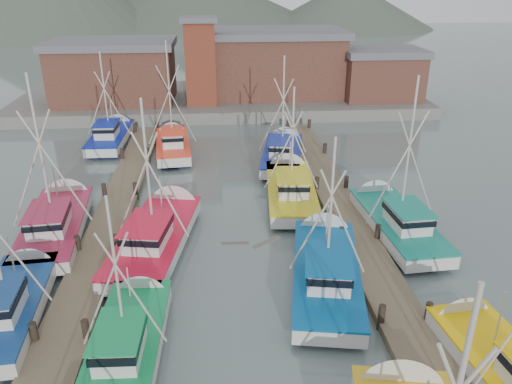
{
  "coord_description": "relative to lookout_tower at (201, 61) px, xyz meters",
  "views": [
    {
      "loc": [
        -0.54,
        -18.34,
        13.75
      ],
      "look_at": [
        1.48,
        6.75,
        2.6
      ],
      "focal_mm": 35.0,
      "sensor_mm": 36.0,
      "label": 1
    }
  ],
  "objects": [
    {
      "name": "dock_right",
      "position": [
        9.0,
        -28.96,
        -5.34
      ],
      "size": [
        2.3,
        46.0,
        1.5
      ],
      "color": "brown",
      "rests_on": "ground"
    },
    {
      "name": "lookout_tower",
      "position": [
        0.0,
        0.0,
        0.0
      ],
      "size": [
        3.6,
        3.6,
        8.5
      ],
      "color": "maroon",
      "rests_on": "quay"
    },
    {
      "name": "gull_near",
      "position": [
        2.22,
        -40.26,
        1.84
      ],
      "size": [
        1.54,
        0.66,
        0.24
      ],
      "rotation": [
        0.0,
        0.0,
        0.37
      ],
      "color": "gray",
      "rests_on": "ground"
    },
    {
      "name": "boat_6",
      "position": [
        -7.55,
        -32.82,
        -4.87
      ],
      "size": [
        3.58,
        8.38,
        8.86
      ],
      "rotation": [
        0.0,
        0.0,
        0.08
      ],
      "color": "black",
      "rests_on": "ground"
    },
    {
      "name": "shed_left",
      "position": [
        -9.0,
        2.0,
        -1.21
      ],
      "size": [
        12.72,
        8.48,
        6.2
      ],
      "color": "brown",
      "rests_on": "quay"
    },
    {
      "name": "boat_12",
      "position": [
        -2.24,
        -11.7,
        -4.87
      ],
      "size": [
        3.81,
        8.57,
        9.72
      ],
      "rotation": [
        0.0,
        0.0,
        0.1
      ],
      "color": "black",
      "rests_on": "ground"
    },
    {
      "name": "dock_left",
      "position": [
        -5.0,
        -28.96,
        -5.34
      ],
      "size": [
        2.3,
        46.0,
        1.5
      ],
      "color": "brown",
      "rests_on": "ground"
    },
    {
      "name": "gull_far",
      "position": [
        4.75,
        -27.63,
        1.05
      ],
      "size": [
        1.47,
        0.65,
        0.24
      ],
      "rotation": [
        0.0,
        0.0,
        -0.65
      ],
      "color": "gray",
      "rests_on": "ground"
    },
    {
      "name": "boat_8",
      "position": [
        -1.94,
        -27.12,
        -4.87
      ],
      "size": [
        4.71,
        10.4,
        9.26
      ],
      "rotation": [
        0.0,
        0.0,
        -0.17
      ],
      "color": "black",
      "rests_on": "ground"
    },
    {
      "name": "boat_11",
      "position": [
        11.39,
        -26.59,
        -4.87
      ],
      "size": [
        3.98,
        9.26,
        9.87
      ],
      "rotation": [
        0.0,
        0.0,
        0.07
      ],
      "color": "black",
      "rests_on": "ground"
    },
    {
      "name": "boat_4",
      "position": [
        -2.2,
        -35.6,
        -4.87
      ],
      "size": [
        3.11,
        8.25,
        7.71
      ],
      "rotation": [
        0.0,
        0.0,
        -0.04
      ],
      "color": "black",
      "rests_on": "ground"
    },
    {
      "name": "distant_hills",
      "position": [
        -10.76,
        89.59,
        -5.55
      ],
      "size": [
        175.0,
        140.0,
        42.0
      ],
      "color": "#485345",
      "rests_on": "ground"
    },
    {
      "name": "boat_14",
      "position": [
        -7.72,
        -8.9,
        -4.87
      ],
      "size": [
        3.55,
        8.74,
        8.62
      ],
      "rotation": [
        0.0,
        0.0,
        -0.02
      ],
      "color": "black",
      "rests_on": "ground"
    },
    {
      "name": "boat_5",
      "position": [
        6.45,
        -31.22,
        -4.87
      ],
      "size": [
        4.61,
        10.06,
        8.38
      ],
      "rotation": [
        0.0,
        0.0,
        -0.18
      ],
      "color": "black",
      "rests_on": "ground"
    },
    {
      "name": "boat_7",
      "position": [
        11.47,
        -38.44,
        -4.87
      ],
      "size": [
        3.5,
        8.72,
        8.61
      ],
      "rotation": [
        0.0,
        0.0,
        0.1
      ],
      "color": "black",
      "rests_on": "ground"
    },
    {
      "name": "ground",
      "position": [
        2.0,
        -33.0,
        -5.55
      ],
      "size": [
        260.0,
        260.0,
        0.0
      ],
      "primitive_type": "plane",
      "color": "#51615E",
      "rests_on": "ground"
    },
    {
      "name": "boat_9",
      "position": [
        6.13,
        -21.48,
        -4.87
      ],
      "size": [
        3.68,
        9.71,
        8.37
      ],
      "rotation": [
        0.0,
        0.0,
        -0.08
      ],
      "color": "black",
      "rests_on": "ground"
    },
    {
      "name": "boat_13",
      "position": [
        6.54,
        -14.51,
        -4.87
      ],
      "size": [
        4.4,
        9.45,
        9.05
      ],
      "rotation": [
        0.0,
        0.0,
        -0.19
      ],
      "color": "black",
      "rests_on": "ground"
    },
    {
      "name": "quay",
      "position": [
        2.0,
        4.0,
        -4.95
      ],
      "size": [
        44.0,
        16.0,
        1.2
      ],
      "primitive_type": "cube",
      "color": "slate",
      "rests_on": "ground"
    },
    {
      "name": "boat_10",
      "position": [
        -7.81,
        -25.26,
        -4.86
      ],
      "size": [
        4.16,
        9.94,
        10.13
      ],
      "rotation": [
        0.0,
        0.0,
        0.1
      ],
      "color": "black",
      "rests_on": "ground"
    },
    {
      "name": "shed_right",
      "position": [
        19.0,
        1.0,
        -1.71
      ],
      "size": [
        8.48,
        6.36,
        5.2
      ],
      "color": "brown",
      "rests_on": "quay"
    },
    {
      "name": "shed_center",
      "position": [
        8.0,
        4.0,
        -0.86
      ],
      "size": [
        14.84,
        9.54,
        6.9
      ],
      "color": "brown",
      "rests_on": "quay"
    }
  ]
}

